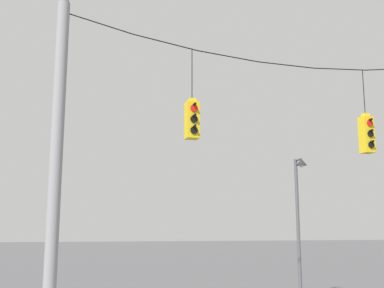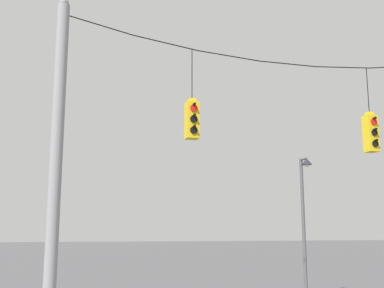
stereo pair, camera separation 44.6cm
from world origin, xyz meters
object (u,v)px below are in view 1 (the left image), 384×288
object	(u,v)px
traffic_light_over_intersection	(367,134)
utility_pole_left	(56,155)
traffic_light_near_right_pole	(192,120)
street_lamp	(299,204)

from	to	relation	value
traffic_light_over_intersection	utility_pole_left	bearing A→B (deg)	-180.00
utility_pole_left	traffic_light_over_intersection	xyz separation A→B (m)	(8.97, 0.00, 1.05)
traffic_light_near_right_pole	traffic_light_over_intersection	bearing A→B (deg)	-0.00
traffic_light_over_intersection	street_lamp	distance (m)	3.78
utility_pole_left	traffic_light_near_right_pole	xyz separation A→B (m)	(3.45, 0.00, 1.12)
utility_pole_left	street_lamp	xyz separation A→B (m)	(8.42, 3.20, -0.88)
traffic_light_over_intersection	street_lamp	world-z (taller)	traffic_light_over_intersection
traffic_light_near_right_pole	street_lamp	distance (m)	6.24
street_lamp	traffic_light_over_intersection	bearing A→B (deg)	-80.35
utility_pole_left	traffic_light_over_intersection	world-z (taller)	utility_pole_left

